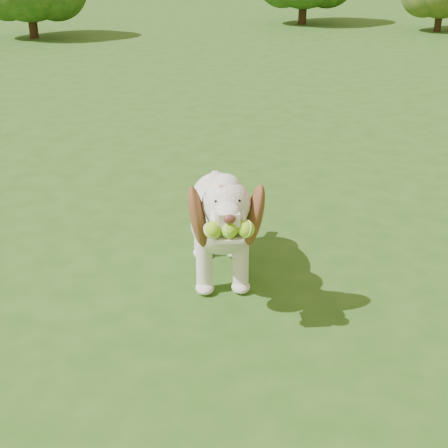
# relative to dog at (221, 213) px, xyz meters

# --- Properties ---
(ground) EXTENTS (80.00, 80.00, 0.00)m
(ground) POSITION_rel_dog_xyz_m (0.05, 0.56, -0.39)
(ground) COLOR #274E16
(ground) RESTS_ON ground
(dog) EXTENTS (0.61, 1.11, 0.74)m
(dog) POSITION_rel_dog_xyz_m (0.00, 0.00, 0.00)
(dog) COLOR silver
(dog) RESTS_ON ground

